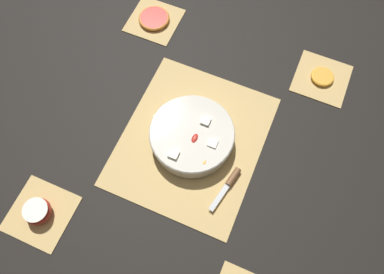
% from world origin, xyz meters
% --- Properties ---
extents(ground_plane, '(6.00, 6.00, 0.00)m').
position_xyz_m(ground_plane, '(0.00, 0.00, 0.00)').
color(ground_plane, black).
extents(bamboo_mat_center, '(0.46, 0.39, 0.01)m').
position_xyz_m(bamboo_mat_center, '(-0.00, 0.00, 0.00)').
color(bamboo_mat_center, tan).
rests_on(bamboo_mat_center, ground_plane).
extents(coaster_mat_near_left, '(0.16, 0.16, 0.01)m').
position_xyz_m(coaster_mat_near_left, '(-0.35, -0.29, 0.00)').
color(coaster_mat_near_left, tan).
rests_on(coaster_mat_near_left, ground_plane).
extents(coaster_mat_near_right, '(0.16, 0.16, 0.01)m').
position_xyz_m(coaster_mat_near_right, '(0.35, -0.29, 0.00)').
color(coaster_mat_near_right, tan).
rests_on(coaster_mat_near_right, ground_plane).
extents(coaster_mat_far_left, '(0.16, 0.16, 0.01)m').
position_xyz_m(coaster_mat_far_left, '(-0.35, 0.29, 0.00)').
color(coaster_mat_far_left, tan).
rests_on(coaster_mat_far_left, ground_plane).
extents(fruit_salad_bowl, '(0.24, 0.24, 0.06)m').
position_xyz_m(fruit_salad_bowl, '(0.00, 0.00, 0.04)').
color(fruit_salad_bowl, silver).
rests_on(fruit_salad_bowl, bamboo_mat_center).
extents(paring_knife, '(0.14, 0.04, 0.02)m').
position_xyz_m(paring_knife, '(0.07, 0.15, 0.01)').
color(paring_knife, silver).
rests_on(paring_knife, bamboo_mat_center).
extents(apple_half, '(0.07, 0.07, 0.04)m').
position_xyz_m(apple_half, '(0.35, -0.29, 0.03)').
color(apple_half, '#B72D23').
rests_on(apple_half, coaster_mat_near_right).
extents(orange_slice_whole, '(0.07, 0.07, 0.01)m').
position_xyz_m(orange_slice_whole, '(-0.35, 0.29, 0.01)').
color(orange_slice_whole, '#F9A338').
rests_on(orange_slice_whole, coaster_mat_far_left).
extents(grapefruit_slice, '(0.10, 0.10, 0.01)m').
position_xyz_m(grapefruit_slice, '(-0.35, -0.29, 0.01)').
color(grapefruit_slice, red).
rests_on(grapefruit_slice, coaster_mat_near_left).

